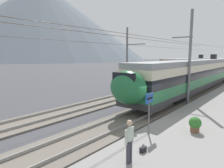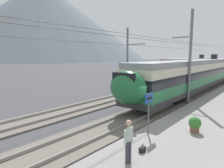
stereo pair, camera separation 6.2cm
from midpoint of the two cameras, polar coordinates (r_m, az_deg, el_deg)
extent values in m
plane|color=#424247|center=(14.05, 9.89, -10.23)|extent=(400.00, 400.00, 0.00)
cube|color=gray|center=(12.62, 26.75, -12.38)|extent=(120.00, 6.45, 0.32)
cube|color=#6B6359|center=(14.53, 6.37, -9.29)|extent=(120.00, 3.00, 0.12)
cube|color=gray|center=(14.13, 8.84, -9.25)|extent=(120.00, 0.07, 0.16)
cube|color=gray|center=(14.87, 4.04, -8.28)|extent=(120.00, 0.07, 0.16)
cube|color=#6B6359|center=(17.50, -6.96, -6.29)|extent=(120.00, 3.00, 0.12)
cube|color=gray|center=(16.97, -5.28, -6.24)|extent=(120.00, 0.07, 0.16)
cube|color=gray|center=(17.98, -8.55, -5.47)|extent=(120.00, 0.07, 0.16)
cube|color=#2D2D30|center=(29.35, 24.33, 0.58)|extent=(33.52, 2.89, 0.45)
cube|color=#1E6638|center=(29.28, 24.41, 1.84)|extent=(33.52, 2.89, 0.85)
cube|color=black|center=(29.22, 24.50, 3.40)|extent=(33.52, 2.93, 0.75)
cube|color=beige|center=(29.18, 24.58, 4.77)|extent=(33.52, 2.89, 0.65)
cube|color=gray|center=(29.16, 24.64, 5.85)|extent=(33.22, 2.69, 0.45)
cube|color=black|center=(19.69, 16.21, -3.66)|extent=(2.80, 2.31, 0.42)
cube|color=black|center=(39.47, 28.30, 1.44)|extent=(2.80, 2.31, 0.42)
ellipsoid|color=#1E6638|center=(13.38, 4.64, -1.02)|extent=(1.80, 2.66, 2.25)
cube|color=black|center=(12.91, 3.39, 0.57)|extent=(0.16, 1.73, 1.19)
cube|color=black|center=(34.03, 26.91, 6.89)|extent=(0.90, 0.70, 0.70)
cube|color=#2D2D30|center=(42.05, 22.34, 2.74)|extent=(24.99, 2.86, 0.45)
cube|color=orange|center=(42.00, 22.39, 3.63)|extent=(24.99, 2.86, 0.85)
cube|color=black|center=(41.96, 22.45, 4.71)|extent=(24.99, 2.90, 0.75)
cube|color=silver|center=(41.93, 22.50, 5.67)|extent=(24.99, 2.86, 0.65)
cube|color=gray|center=(41.91, 22.54, 6.42)|extent=(24.69, 2.66, 0.45)
cube|color=black|center=(34.80, 18.50, 1.22)|extent=(2.80, 2.29, 0.42)
cube|color=black|center=(49.52, 24.99, 2.80)|extent=(2.80, 2.29, 0.42)
ellipsoid|color=orange|center=(29.76, 14.96, 3.73)|extent=(1.80, 2.63, 2.25)
cube|color=black|center=(29.28, 14.58, 4.51)|extent=(0.16, 1.72, 1.19)
cube|color=black|center=(45.50, 23.98, 7.15)|extent=(0.90, 0.70, 0.70)
cylinder|color=slate|center=(18.99, 21.21, 6.77)|extent=(0.24, 0.24, 8.26)
cube|color=slate|center=(19.31, 19.29, 12.35)|extent=(0.10, 1.83, 0.10)
cylinder|color=#473823|center=(19.57, 17.12, 11.64)|extent=(49.45, 0.02, 0.02)
cylinder|color=slate|center=(25.58, 4.41, 6.94)|extent=(0.24, 0.24, 7.78)
cube|color=slate|center=(24.95, 6.75, 11.06)|extent=(0.10, 2.69, 0.10)
cylinder|color=#473823|center=(24.31, 9.14, 10.51)|extent=(49.45, 0.02, 0.02)
cylinder|color=#59595B|center=(10.70, 10.42, -8.29)|extent=(0.08, 0.08, 2.15)
cube|color=#19479E|center=(10.50, 10.54, -3.97)|extent=(0.70, 0.06, 0.50)
cube|color=black|center=(10.49, 10.71, -3.99)|extent=(0.52, 0.01, 0.10)
cylinder|color=#383842|center=(8.06, 4.50, -18.90)|extent=(0.14, 0.14, 0.82)
cylinder|color=#383842|center=(8.18, 5.18, -18.49)|extent=(0.14, 0.14, 0.82)
ellipsoid|color=#B7C6B7|center=(7.82, 4.91, -13.98)|extent=(0.36, 0.22, 0.62)
sphere|color=tan|center=(7.67, 4.95, -10.86)|extent=(0.22, 0.22, 0.22)
cylinder|color=#B7C6B7|center=(7.68, 3.94, -14.82)|extent=(0.09, 0.09, 0.58)
cylinder|color=#B7C6B7|center=(8.01, 5.83, -13.83)|extent=(0.09, 0.09, 0.58)
cube|color=black|center=(9.11, 8.77, -17.74)|extent=(0.32, 0.18, 0.22)
torus|color=black|center=(9.04, 8.80, -16.82)|extent=(0.16, 0.02, 0.16)
cylinder|color=brown|center=(11.90, 22.37, -11.71)|extent=(0.47, 0.47, 0.32)
sphere|color=#33752D|center=(11.79, 22.46, -10.09)|extent=(0.65, 0.65, 0.65)
sphere|color=purple|center=(11.75, 22.50, -9.42)|extent=(0.36, 0.36, 0.36)
cone|color=slate|center=(213.05, -18.76, 16.32)|extent=(195.83, 195.83, 72.98)
camera|label=1|loc=(0.03, -89.88, 0.02)|focal=32.45mm
camera|label=2|loc=(0.03, 90.12, -0.02)|focal=32.45mm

